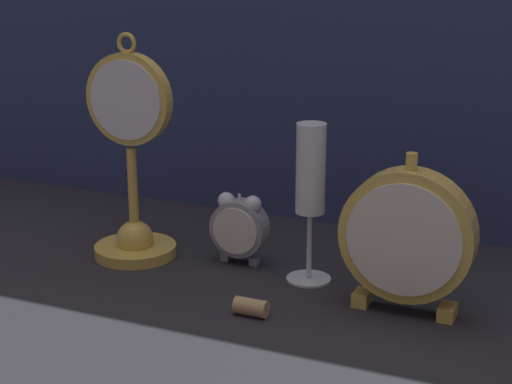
% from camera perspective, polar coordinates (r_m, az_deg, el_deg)
% --- Properties ---
extents(ground_plane, '(4.00, 4.00, 0.00)m').
position_cam_1_polar(ground_plane, '(1.13, -1.64, -6.71)').
color(ground_plane, '#232328').
extents(pocket_watch_on_stand, '(0.13, 0.12, 0.33)m').
position_cam_1_polar(pocket_watch_on_stand, '(1.23, -8.26, 1.00)').
color(pocket_watch_on_stand, gold).
rests_on(pocket_watch_on_stand, ground_plane).
extents(alarm_clock_twin_bell, '(0.08, 0.03, 0.10)m').
position_cam_1_polar(alarm_clock_twin_bell, '(1.21, -1.12, -2.24)').
color(alarm_clock_twin_bell, gray).
rests_on(alarm_clock_twin_bell, ground_plane).
extents(mantel_clock_silver, '(0.17, 0.04, 0.20)m').
position_cam_1_polar(mantel_clock_silver, '(1.06, 10.05, -2.96)').
color(mantel_clock_silver, gold).
rests_on(mantel_clock_silver, ground_plane).
extents(champagne_flute, '(0.06, 0.06, 0.22)m').
position_cam_1_polar(champagne_flute, '(1.13, 3.65, 0.64)').
color(champagne_flute, silver).
rests_on(champagne_flute, ground_plane).
extents(wine_cork, '(0.04, 0.02, 0.02)m').
position_cam_1_polar(wine_cork, '(1.07, -0.34, -7.69)').
color(wine_cork, tan).
rests_on(wine_cork, ground_plane).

